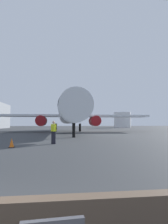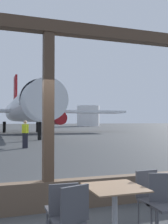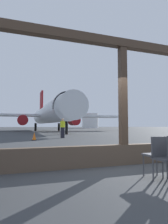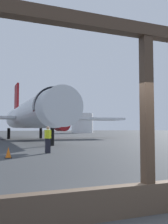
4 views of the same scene
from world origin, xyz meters
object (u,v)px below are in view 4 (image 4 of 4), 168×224
at_px(airplane, 29,116).
at_px(fuel_storage_tank, 82,123).
at_px(traffic_cone, 8,153).
at_px(ground_crew_worker, 48,139).

relative_size(airplane, fuel_storage_tank, 4.74).
height_order(traffic_cone, fuel_storage_tank, fuel_storage_tank).
bearing_deg(airplane, ground_crew_worker, -95.68).
xyz_separation_m(airplane, fuel_storage_tank, (24.86, 43.69, -0.13)).
distance_m(airplane, fuel_storage_tank, 50.27).
distance_m(ground_crew_worker, fuel_storage_tank, 69.33).
xyz_separation_m(ground_crew_worker, traffic_cone, (-2.60, -1.83, -0.62)).
distance_m(airplane, ground_crew_worker, 20.43).
bearing_deg(fuel_storage_tank, ground_crew_worker, -112.82).
relative_size(ground_crew_worker, traffic_cone, 2.95).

